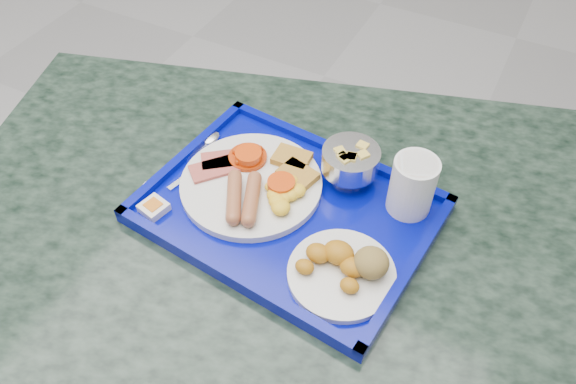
# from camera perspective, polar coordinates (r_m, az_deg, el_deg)

# --- Properties ---
(floor) EXTENTS (6.00, 6.00, 0.00)m
(floor) POSITION_cam_1_polar(r_m,az_deg,el_deg) (1.70, -15.98, -13.20)
(floor) COLOR gray
(floor) RESTS_ON ground
(table) EXTENTS (1.34, 1.08, 0.73)m
(table) POSITION_cam_1_polar(r_m,az_deg,el_deg) (1.07, -0.35, -9.50)
(table) COLOR slate
(table) RESTS_ON floor
(tray) EXTENTS (0.48, 0.38, 0.03)m
(tray) POSITION_cam_1_polar(r_m,az_deg,el_deg) (0.92, -0.00, -1.91)
(tray) COLOR #030A94
(tray) RESTS_ON table
(main_plate) EXTENTS (0.24, 0.24, 0.04)m
(main_plate) POSITION_cam_1_polar(r_m,az_deg,el_deg) (0.94, -3.26, 0.94)
(main_plate) COLOR silver
(main_plate) RESTS_ON tray
(bread_plate) EXTENTS (0.16, 0.16, 0.05)m
(bread_plate) POSITION_cam_1_polar(r_m,az_deg,el_deg) (0.83, 5.88, -7.68)
(bread_plate) COLOR silver
(bread_plate) RESTS_ON tray
(fruit_bowl) EXTENTS (0.10, 0.10, 0.07)m
(fruit_bowl) POSITION_cam_1_polar(r_m,az_deg,el_deg) (0.94, 6.37, 3.19)
(fruit_bowl) COLOR silver
(fruit_bowl) RESTS_ON tray
(juice_cup) EXTENTS (0.07, 0.07, 0.10)m
(juice_cup) POSITION_cam_1_polar(r_m,az_deg,el_deg) (0.90, 12.55, 0.78)
(juice_cup) COLOR white
(juice_cup) RESTS_ON tray
(spoon) EXTENTS (0.06, 0.16, 0.01)m
(spoon) POSITION_cam_1_polar(r_m,az_deg,el_deg) (1.02, -8.23, 4.64)
(spoon) COLOR silver
(spoon) RESTS_ON tray
(knife) EXTENTS (0.05, 0.17, 0.00)m
(knife) POSITION_cam_1_polar(r_m,az_deg,el_deg) (1.01, -10.60, 3.26)
(knife) COLOR silver
(knife) RESTS_ON tray
(jam_packet) EXTENTS (0.05, 0.05, 0.02)m
(jam_packet) POSITION_cam_1_polar(r_m,az_deg,el_deg) (0.93, -13.49, -1.54)
(jam_packet) COLOR white
(jam_packet) RESTS_ON tray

